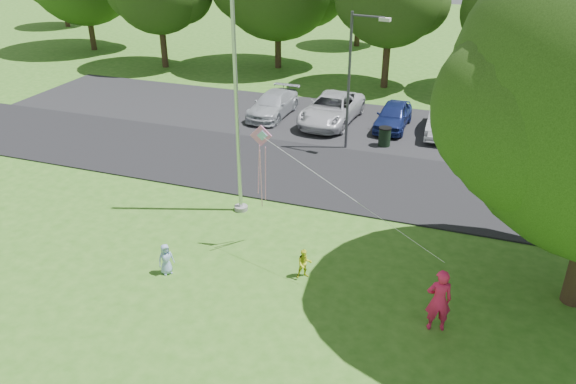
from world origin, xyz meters
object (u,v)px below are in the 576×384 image
(flagpole, at_px, (236,102))
(child_blue, at_px, (166,259))
(woman, at_px, (439,300))
(child_yellow, at_px, (304,264))
(kite, at_px, (264,150))
(street_lamp, at_px, (355,70))
(trash_can, at_px, (385,137))

(flagpole, distance_m, child_blue, 5.82)
(flagpole, distance_m, woman, 9.32)
(woman, height_order, child_blue, woman)
(flagpole, bearing_deg, child_yellow, -42.58)
(woman, relative_size, kite, 0.30)
(street_lamp, height_order, trash_can, street_lamp)
(flagpole, height_order, woman, flagpole)
(child_blue, bearing_deg, child_yellow, -34.86)
(street_lamp, xyz_separation_m, child_yellow, (1.14, -10.41, -3.26))
(street_lamp, relative_size, kite, 1.00)
(child_blue, height_order, kite, kite)
(street_lamp, distance_m, woman, 12.89)
(child_yellow, distance_m, child_blue, 4.23)
(woman, bearing_deg, flagpole, -46.54)
(woman, bearing_deg, child_yellow, -31.57)
(street_lamp, bearing_deg, flagpole, -100.50)
(street_lamp, height_order, woman, street_lamp)
(woman, height_order, child_yellow, woman)
(child_blue, xyz_separation_m, kite, (2.30, 2.47, 2.96))
(child_yellow, bearing_deg, street_lamp, 65.41)
(street_lamp, xyz_separation_m, kite, (-0.61, -9.17, -0.27))
(child_yellow, bearing_deg, kite, 113.80)
(street_lamp, distance_m, child_blue, 12.42)
(trash_can, distance_m, woman, 12.90)
(flagpole, xyz_separation_m, woman, (7.60, -4.33, -3.24))
(trash_can, distance_m, child_yellow, 11.27)
(trash_can, bearing_deg, child_yellow, -91.38)
(kite, bearing_deg, woman, -31.76)
(woman, xyz_separation_m, child_blue, (-8.09, -0.16, -0.42))
(child_blue, bearing_deg, kite, -4.71)
(street_lamp, bearing_deg, child_yellow, -75.52)
(child_yellow, bearing_deg, trash_can, 57.78)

